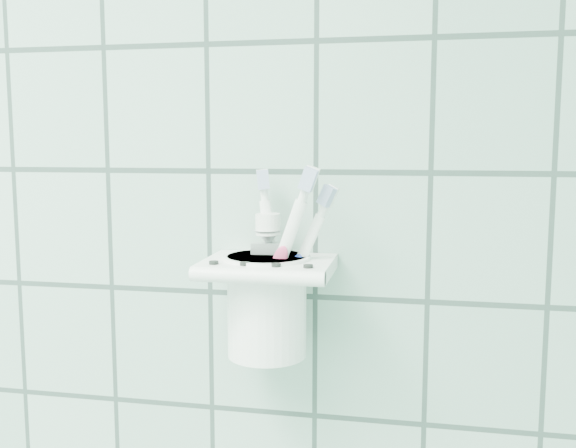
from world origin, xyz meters
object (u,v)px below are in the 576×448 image
Objects in this scene: toothbrush_pink at (279,257)px; toothpaste_tube at (270,270)px; holder_bracket at (269,268)px; toothbrush_blue at (262,257)px; toothbrush_orange at (250,250)px; cup at (267,302)px.

toothpaste_tube is (-0.01, -0.00, -0.01)m from toothbrush_pink.
holder_bracket is 0.70× the size of toothbrush_pink.
toothpaste_tube is (0.01, 0.00, -0.01)m from toothbrush_blue.
toothbrush_pink is 1.33× the size of toothpaste_tube.
toothbrush_blue is at bearing 29.35° from toothbrush_orange.
toothbrush_orange reaches higher than toothbrush_blue.
toothbrush_orange reaches higher than toothpaste_tube.
toothpaste_tube is at bearing 52.00° from toothbrush_blue.
toothbrush_orange is 1.43× the size of toothpaste_tube.
toothbrush_orange reaches higher than holder_bracket.
toothbrush_orange is (-0.02, 0.00, 0.05)m from cup.
toothbrush_blue is at bearing -173.24° from toothbrush_pink.
toothbrush_blue is 1.31× the size of toothpaste_tube.
toothpaste_tube is at bearing 85.92° from cup.
cup is 0.76× the size of toothpaste_tube.
toothbrush_blue is (-0.01, 0.01, 0.01)m from holder_bracket.
toothpaste_tube is at bearing 27.88° from toothbrush_orange.
toothpaste_tube is (0.02, 0.01, -0.02)m from toothbrush_orange.
cup is 0.05m from toothbrush_pink.
toothbrush_pink reaches higher than toothpaste_tube.
toothbrush_blue is at bearing 128.78° from cup.
toothbrush_orange is at bearing -171.61° from toothbrush_pink.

